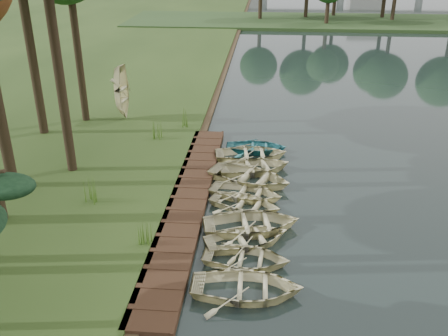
# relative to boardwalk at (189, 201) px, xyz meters

# --- Properties ---
(ground) EXTENTS (300.00, 300.00, 0.00)m
(ground) POSITION_rel_boardwalk_xyz_m (1.60, 0.00, -0.15)
(ground) COLOR #3D2F1D
(boardwalk) EXTENTS (1.60, 16.00, 0.30)m
(boardwalk) POSITION_rel_boardwalk_xyz_m (0.00, 0.00, 0.00)
(boardwalk) COLOR #362115
(boardwalk) RESTS_ON ground
(peninsula) EXTENTS (50.00, 14.00, 0.45)m
(peninsula) POSITION_rel_boardwalk_xyz_m (9.60, 50.00, 0.08)
(peninsula) COLOR #29421D
(peninsula) RESTS_ON ground
(rowboat_0) EXTENTS (3.61, 2.60, 0.74)m
(rowboat_0) POSITION_rel_boardwalk_xyz_m (2.76, -5.84, 0.27)
(rowboat_0) COLOR beige
(rowboat_0) RESTS_ON water
(rowboat_1) EXTENTS (3.22, 2.43, 0.63)m
(rowboat_1) POSITION_rel_boardwalk_xyz_m (2.66, -4.21, 0.22)
(rowboat_1) COLOR beige
(rowboat_1) RESTS_ON water
(rowboat_2) EXTENTS (3.83, 3.33, 0.66)m
(rowboat_2) POSITION_rel_boardwalk_xyz_m (2.64, -2.96, 0.23)
(rowboat_2) COLOR beige
(rowboat_2) RESTS_ON water
(rowboat_3) EXTENTS (4.22, 3.38, 0.78)m
(rowboat_3) POSITION_rel_boardwalk_xyz_m (2.77, -1.99, 0.29)
(rowboat_3) COLOR beige
(rowboat_3) RESTS_ON water
(rowboat_4) EXTENTS (3.56, 3.02, 0.63)m
(rowboat_4) POSITION_rel_boardwalk_xyz_m (2.44, -0.29, 0.21)
(rowboat_4) COLOR beige
(rowboat_4) RESTS_ON water
(rowboat_5) EXTENTS (3.69, 3.03, 0.67)m
(rowboat_5) POSITION_rel_boardwalk_xyz_m (2.42, 0.65, 0.23)
(rowboat_5) COLOR beige
(rowboat_5) RESTS_ON water
(rowboat_6) EXTENTS (4.67, 4.05, 0.81)m
(rowboat_6) POSITION_rel_boardwalk_xyz_m (2.52, 2.11, 0.30)
(rowboat_6) COLOR beige
(rowboat_6) RESTS_ON water
(rowboat_7) EXTENTS (4.11, 3.45, 0.73)m
(rowboat_7) POSITION_rel_boardwalk_xyz_m (2.71, 3.32, 0.26)
(rowboat_7) COLOR beige
(rowboat_7) RESTS_ON water
(rowboat_8) EXTENTS (4.01, 3.13, 0.76)m
(rowboat_8) POSITION_rel_boardwalk_xyz_m (2.48, 4.83, 0.28)
(rowboat_8) COLOR beige
(rowboat_8) RESTS_ON water
(rowboat_9) EXTENTS (3.20, 2.31, 0.65)m
(rowboat_9) POSITION_rel_boardwalk_xyz_m (2.73, 5.87, 0.23)
(rowboat_9) COLOR teal
(rowboat_9) RESTS_ON water
(stored_rowboat) EXTENTS (3.44, 2.58, 0.68)m
(stored_rowboat) POSITION_rel_boardwalk_xyz_m (-5.40, 9.77, 0.49)
(stored_rowboat) COLOR beige
(stored_rowboat) RESTS_ON bank
(reeds_0) EXTENTS (0.60, 0.60, 0.94)m
(reeds_0) POSITION_rel_boardwalk_xyz_m (-1.00, -3.65, 0.62)
(reeds_0) COLOR #3F661E
(reeds_0) RESTS_ON bank
(reeds_1) EXTENTS (0.60, 0.60, 1.11)m
(reeds_1) POSITION_rel_boardwalk_xyz_m (-4.00, -0.73, 0.71)
(reeds_1) COLOR #3F661E
(reeds_1) RESTS_ON bank
(reeds_2) EXTENTS (0.60, 0.60, 0.97)m
(reeds_2) POSITION_rel_boardwalk_xyz_m (-2.80, 6.71, 0.63)
(reeds_2) COLOR #3F661E
(reeds_2) RESTS_ON bank
(reeds_3) EXTENTS (0.60, 0.60, 1.00)m
(reeds_3) POSITION_rel_boardwalk_xyz_m (-1.46, 8.77, 0.65)
(reeds_3) COLOR #3F661E
(reeds_3) RESTS_ON bank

